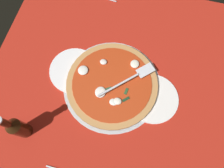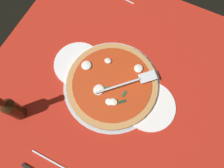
# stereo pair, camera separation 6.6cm
# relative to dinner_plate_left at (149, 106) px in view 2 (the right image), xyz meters

# --- Properties ---
(ground_plane) EXTENTS (1.13, 1.13, 0.01)m
(ground_plane) POSITION_rel_dinner_plate_left_xyz_m (0.20, -0.04, -0.01)
(ground_plane) COLOR #AF2316
(pizza_pan) EXTENTS (0.44, 0.44, 0.01)m
(pizza_pan) POSITION_rel_dinner_plate_left_xyz_m (0.19, -0.02, -0.00)
(pizza_pan) COLOR #ACB3B9
(pizza_pan) RESTS_ON ground_plane
(dinner_plate_left) EXTENTS (0.23, 0.23, 0.01)m
(dinner_plate_left) POSITION_rel_dinner_plate_left_xyz_m (0.00, 0.00, 0.00)
(dinner_plate_left) COLOR white
(dinner_plate_left) RESTS_ON ground_plane
(dinner_plate_right) EXTENTS (0.23, 0.23, 0.01)m
(dinner_plate_right) POSITION_rel_dinner_plate_left_xyz_m (0.38, -0.04, 0.00)
(dinner_plate_right) COLOR white
(dinner_plate_right) RESTS_ON ground_plane
(pizza) EXTENTS (0.41, 0.41, 0.03)m
(pizza) POSITION_rel_dinner_plate_left_xyz_m (0.19, -0.02, 0.01)
(pizza) COLOR #C0854B
(pizza) RESTS_ON pizza_pan
(pizza_server) EXTENTS (0.22, 0.22, 0.01)m
(pizza_server) POSITION_rel_dinner_plate_left_xyz_m (0.13, -0.04, 0.04)
(pizza_server) COLOR silver
(pizza_server) RESTS_ON pizza
(place_setting_far) EXTENTS (0.20, 0.14, 0.01)m
(place_setting_far) POSITION_rel_dinner_plate_left_xyz_m (0.28, 0.42, -0.00)
(place_setting_far) COLOR white
(place_setting_far) RESTS_ON ground_plane
(beer_bottle) EXTENTS (0.06, 0.06, 0.25)m
(beer_bottle) POSITION_rel_dinner_plate_left_xyz_m (0.49, 0.28, 0.09)
(beer_bottle) COLOR #341C0C
(beer_bottle) RESTS_ON ground_plane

